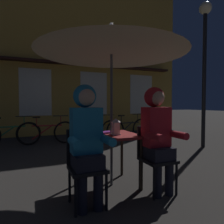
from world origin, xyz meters
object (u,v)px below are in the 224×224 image
object	(u,v)px
patio_umbrella	(112,41)
chair_left	(86,162)
bicycle_fifth	(128,129)
cafe_table	(112,141)
bicycle_second	(9,134)
person_right_hooded	(157,129)
street_lamp	(205,46)
lantern	(116,126)
book	(106,132)
person_left_hooded	(87,133)
bicycle_fourth	(95,130)
bicycle_third	(47,132)
chair_right	(155,154)

from	to	relation	value
patio_umbrella	chair_left	distance (m)	1.68
chair_left	bicycle_fifth	xyz separation A→B (m)	(2.44, 3.67, -0.14)
cafe_table	bicycle_second	xyz separation A→B (m)	(-1.63, 3.48, -0.29)
person_right_hooded	street_lamp	xyz separation A→B (m)	(2.79, 1.83, 1.87)
lantern	street_lamp	distance (m)	4.02
chair_left	book	size ratio (longest dim) A/B	4.35
person_left_hooded	person_right_hooded	world-z (taller)	same
lantern	street_lamp	xyz separation A→B (m)	(3.24, 1.49, 1.85)
bicycle_fourth	bicycle_fifth	xyz separation A→B (m)	(1.16, 0.02, 0.00)
bicycle_second	bicycle_fifth	world-z (taller)	same
lantern	bicycle_fifth	bearing A→B (deg)	60.28
patio_umbrella	street_lamp	size ratio (longest dim) A/B	0.60
bicycle_third	bicycle_fifth	bearing A→B (deg)	-2.58
lantern	bicycle_third	distance (m)	3.60
chair_right	street_lamp	distance (m)	3.99
bicycle_second	person_left_hooded	bearing A→B (deg)	-73.63
book	street_lamp	bearing A→B (deg)	6.38
patio_umbrella	street_lamp	world-z (taller)	street_lamp
person_right_hooded	bicycle_fifth	bearing A→B (deg)	68.33
chair_left	book	bearing A→B (deg)	48.28
cafe_table	chair_right	size ratio (longest dim) A/B	0.85
cafe_table	bicycle_fourth	size ratio (longest dim) A/B	0.44
street_lamp	bicycle_third	xyz separation A→B (m)	(-3.91, 2.01, -2.37)
person_left_hooded	book	distance (m)	0.71
bicycle_second	book	world-z (taller)	bicycle_second
book	lantern	bearing A→B (deg)	-85.35
cafe_table	bicycle_third	world-z (taller)	bicycle_third
patio_umbrella	street_lamp	bearing A→B (deg)	23.26
person_left_hooded	person_right_hooded	bearing A→B (deg)	0.00
person_right_hooded	patio_umbrella	bearing A→B (deg)	138.43
lantern	person_right_hooded	bearing A→B (deg)	-37.71
chair_left	person_right_hooded	world-z (taller)	person_right_hooded
patio_umbrella	chair_left	size ratio (longest dim) A/B	2.66
chair_right	bicycle_fifth	bearing A→B (deg)	68.02
cafe_table	book	world-z (taller)	book
chair_right	bicycle_fourth	xyz separation A→B (m)	(0.32, 3.66, -0.14)
lantern	bicycle_fourth	size ratio (longest dim) A/B	0.14
chair_left	bicycle_third	distance (m)	3.79
cafe_table	person_right_hooded	size ratio (longest dim) A/B	0.53
lantern	bicycle_second	distance (m)	3.96
lantern	person_right_hooded	distance (m)	0.57
bicycle_third	lantern	bearing A→B (deg)	-79.25
bicycle_third	bicycle_fourth	xyz separation A→B (m)	(1.44, -0.13, 0.00)
bicycle_second	bicycle_third	xyz separation A→B (m)	(1.00, -0.06, 0.00)
chair_left	person_left_hooded	xyz separation A→B (m)	(-0.00, -0.06, 0.36)
patio_umbrella	lantern	world-z (taller)	patio_umbrella
cafe_table	person_right_hooded	xyz separation A→B (m)	(0.48, -0.43, 0.21)
bicycle_second	street_lamp	bearing A→B (deg)	-22.97
lantern	bicycle_second	bearing A→B (deg)	114.98
bicycle_fourth	person_right_hooded	bearing A→B (deg)	-94.98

